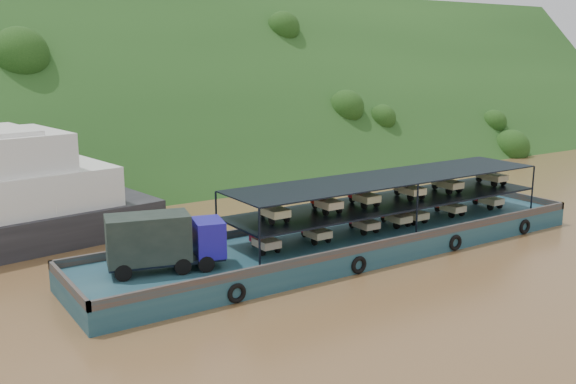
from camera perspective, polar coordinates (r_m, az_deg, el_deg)
ground at (r=43.17m, az=4.43°, el=-4.55°), size 160.00×160.00×0.00m
hillside at (r=74.18m, az=-12.86°, el=2.32°), size 140.00×39.60×39.60m
cargo_barge at (r=40.50m, az=4.57°, el=-4.10°), size 35.00×7.18×4.54m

